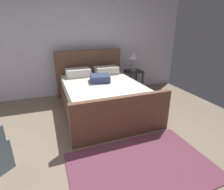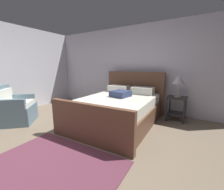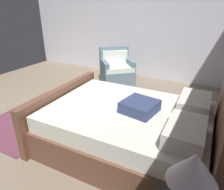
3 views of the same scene
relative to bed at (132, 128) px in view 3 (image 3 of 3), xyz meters
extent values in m
cube|color=#7E6D59|center=(-0.23, -1.69, -0.36)|extent=(5.66, 5.83, 0.02)
cube|color=silver|center=(-3.12, -1.69, 0.91)|extent=(0.12, 5.95, 2.51)
cube|color=brown|center=(0.00, -0.06, -0.15)|extent=(1.64, 2.12, 0.40)
cube|color=brown|center=(-0.03, 1.03, 0.25)|extent=(1.70, 0.15, 1.19)
cube|color=brown|center=(0.03, -1.15, 0.01)|extent=(1.70, 0.15, 0.72)
cube|color=silver|center=(0.00, -0.06, 0.16)|extent=(1.56, 2.05, 0.22)
cube|color=silver|center=(-0.38, 0.68, 0.36)|extent=(0.57, 0.38, 0.18)
cube|color=silver|center=(0.34, 0.71, 0.36)|extent=(0.57, 0.38, 0.18)
cube|color=navy|center=(0.00, 0.10, 0.34)|extent=(0.46, 0.46, 0.14)
cone|color=silver|center=(1.17, 0.86, 0.68)|extent=(0.29, 0.29, 0.20)
cube|color=slate|center=(-2.07, -1.29, -0.14)|extent=(1.02, 1.02, 0.42)
cube|color=silver|center=(-2.07, -1.29, 0.12)|extent=(0.94, 0.94, 0.10)
cube|color=slate|center=(-2.30, -1.49, 0.31)|extent=(0.57, 0.61, 0.48)
cube|color=silver|center=(-2.23, -1.43, 0.29)|extent=(0.49, 0.52, 0.36)
cube|color=slate|center=(-1.86, -1.51, 0.18)|extent=(0.55, 0.51, 0.22)
cube|color=slate|center=(-2.28, -1.06, 0.18)|extent=(0.55, 0.51, 0.22)
cube|color=brown|center=(0.00, -1.86, -0.34)|extent=(1.90, 1.28, 0.01)
camera|label=1|loc=(-0.97, -3.47, 1.36)|focal=28.43mm
camera|label=2|loc=(1.59, -2.94, 0.99)|focal=23.21mm
camera|label=3|loc=(2.15, 0.88, 1.52)|focal=32.76mm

